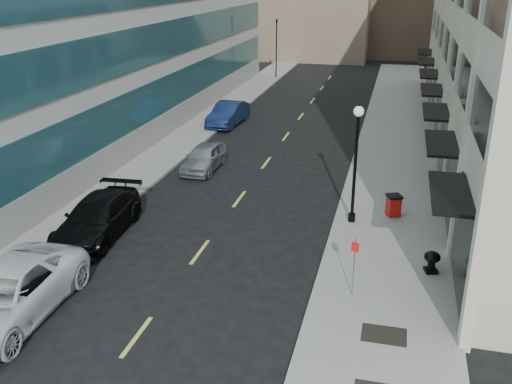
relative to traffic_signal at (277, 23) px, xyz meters
The scene contains 14 objects.
ground 48.65m from the traffic_signal, 83.46° to the right, with size 160.00×160.00×0.00m, color black.
sidewalk_right 31.38m from the traffic_signal, 65.10° to the right, with size 5.00×80.00×0.15m, color gray.
sidewalk_left 28.58m from the traffic_signal, 92.05° to the right, with size 3.00×80.00×0.15m, color gray.
grate_far 46.43m from the traffic_signal, 73.49° to the right, with size 1.40×1.00×0.01m, color black.
road_centerline 32.00m from the traffic_signal, 79.94° to the right, with size 0.15×68.20×0.01m.
traffic_signal is the anchor object (origin of this frame).
car_white_van 46.35m from the traffic_signal, 88.83° to the right, with size 3.02×6.54×1.82m, color white.
car_black_pickup 39.89m from the traffic_signal, 88.99° to the right, with size 2.35×5.78×1.68m, color black.
car_silver_sedan 30.59m from the traffic_signal, 85.63° to the right, with size 1.76×4.39×1.49m, color #979B9F.
car_blue_sedan 20.60m from the traffic_signal, 88.00° to the right, with size 1.79×5.12×1.69m, color #14244D.
trash_bin 37.33m from the traffic_signal, 69.26° to the right, with size 0.84×0.84×1.03m.
lamppost 37.51m from the traffic_signal, 72.44° to the right, with size 0.45×0.45×5.45m.
sign_post 43.91m from the traffic_signal, 74.20° to the right, with size 0.26×0.08×2.21m.
urn_planter 42.60m from the traffic_signal, 69.74° to the right, with size 0.61×0.61×0.85m.
Camera 1 is at (7.37, -11.76, 10.85)m, focal length 40.00 mm.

